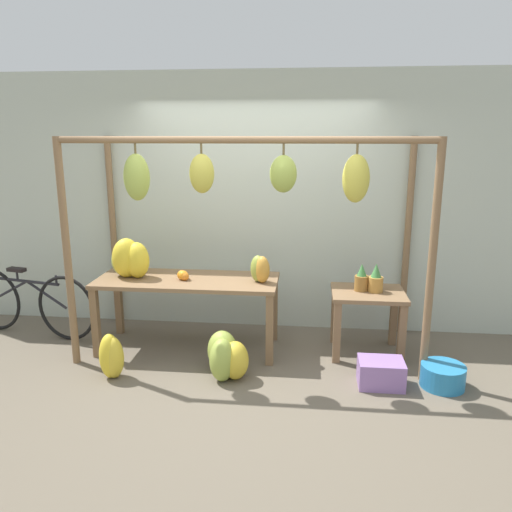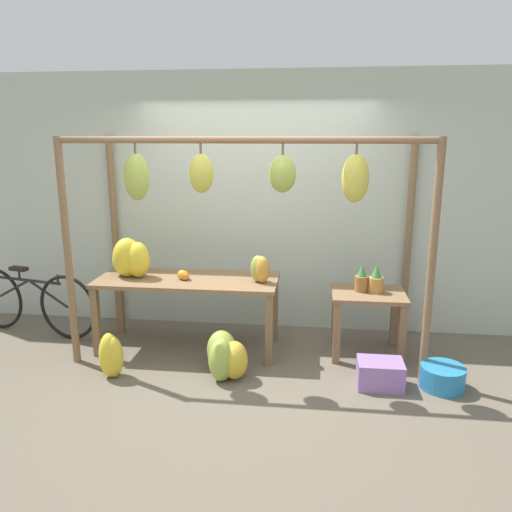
% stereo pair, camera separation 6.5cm
% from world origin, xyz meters
% --- Properties ---
extents(ground_plane, '(20.00, 20.00, 0.00)m').
position_xyz_m(ground_plane, '(0.00, 0.00, 0.00)').
color(ground_plane, '#665B4C').
extents(shop_wall_back, '(8.00, 0.08, 2.80)m').
position_xyz_m(shop_wall_back, '(0.00, 1.35, 1.40)').
color(shop_wall_back, '#B7C1B2').
rests_on(shop_wall_back, ground_plane).
extents(stall_awning, '(3.32, 1.24, 2.13)m').
position_xyz_m(stall_awning, '(0.00, 0.35, 1.57)').
color(stall_awning, brown).
rests_on(stall_awning, ground_plane).
extents(display_table_main, '(1.81, 0.71, 0.74)m').
position_xyz_m(display_table_main, '(-0.62, 0.61, 0.64)').
color(display_table_main, brown).
rests_on(display_table_main, ground_plane).
extents(display_table_side, '(0.70, 0.59, 0.65)m').
position_xyz_m(display_table_side, '(1.17, 0.67, 0.49)').
color(display_table_side, brown).
rests_on(display_table_side, ground_plane).
extents(banana_pile_on_table, '(0.49, 0.41, 0.40)m').
position_xyz_m(banana_pile_on_table, '(-1.21, 0.61, 0.92)').
color(banana_pile_on_table, yellow).
rests_on(banana_pile_on_table, display_table_main).
extents(orange_pile, '(0.13, 0.14, 0.10)m').
position_xyz_m(orange_pile, '(-0.65, 0.56, 0.78)').
color(orange_pile, orange).
rests_on(orange_pile, display_table_main).
extents(pineapple_cluster, '(0.27, 0.16, 0.28)m').
position_xyz_m(pineapple_cluster, '(1.17, 0.68, 0.76)').
color(pineapple_cluster, '#B27F38').
rests_on(pineapple_cluster, display_table_side).
extents(banana_pile_ground_left, '(0.28, 0.28, 0.42)m').
position_xyz_m(banana_pile_ground_left, '(-1.16, -0.11, 0.20)').
color(banana_pile_ground_left, gold).
rests_on(banana_pile_ground_left, ground_plane).
extents(banana_pile_ground_right, '(0.47, 0.54, 0.40)m').
position_xyz_m(banana_pile_ground_right, '(-0.14, 0.03, 0.19)').
color(banana_pile_ground_right, gold).
rests_on(banana_pile_ground_right, ground_plane).
extents(fruit_crate_white, '(0.39, 0.29, 0.23)m').
position_xyz_m(fruit_crate_white, '(1.23, -0.01, 0.12)').
color(fruit_crate_white, '#9970B7').
rests_on(fruit_crate_white, ground_plane).
extents(blue_bucket, '(0.38, 0.38, 0.20)m').
position_xyz_m(blue_bucket, '(1.77, 0.03, 0.10)').
color(blue_bucket, teal).
rests_on(blue_bucket, ground_plane).
extents(parked_bicycle, '(1.65, 0.38, 0.75)m').
position_xyz_m(parked_bicycle, '(-2.42, 0.76, 0.37)').
color(parked_bicycle, black).
rests_on(parked_bicycle, ground_plane).
extents(papaya_pile, '(0.25, 0.24, 0.26)m').
position_xyz_m(papaya_pile, '(0.12, 0.56, 0.87)').
color(papaya_pile, gold).
rests_on(papaya_pile, display_table_main).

